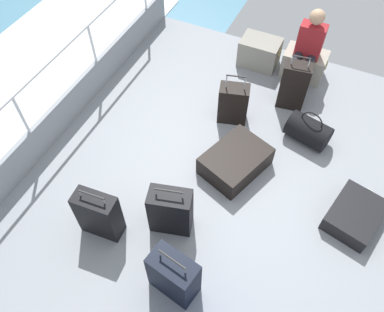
{
  "coord_description": "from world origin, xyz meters",
  "views": [
    {
      "loc": [
        0.78,
        -2.57,
        3.88
      ],
      "look_at": [
        -0.38,
        -0.08,
        0.25
      ],
      "focal_mm": 36.51,
      "sensor_mm": 36.0,
      "label": 1
    }
  ],
  "objects_px": {
    "passenger_seated": "(307,50)",
    "suitcase_7": "(235,161)",
    "suitcase_1": "(174,275)",
    "suitcase_3": "(354,215)",
    "suitcase_0": "(171,211)",
    "suitcase_5": "(294,86)",
    "duffel_bag": "(308,131)",
    "suitcase_6": "(233,104)",
    "cargo_crate_1": "(304,64)",
    "cargo_crate_0": "(260,52)",
    "suitcase_2": "(99,215)"
  },
  "relations": [
    {
      "from": "duffel_bag",
      "to": "suitcase_6",
      "type": "bearing_deg",
      "value": -176.74
    },
    {
      "from": "passenger_seated",
      "to": "suitcase_0",
      "type": "bearing_deg",
      "value": -102.52
    },
    {
      "from": "passenger_seated",
      "to": "suitcase_1",
      "type": "distance_m",
      "value": 3.44
    },
    {
      "from": "duffel_bag",
      "to": "suitcase_3",
      "type": "bearing_deg",
      "value": -49.91
    },
    {
      "from": "passenger_seated",
      "to": "suitcase_7",
      "type": "bearing_deg",
      "value": -98.73
    },
    {
      "from": "suitcase_1",
      "to": "suitcase_2",
      "type": "distance_m",
      "value": 1.01
    },
    {
      "from": "suitcase_0",
      "to": "duffel_bag",
      "type": "bearing_deg",
      "value": 60.75
    },
    {
      "from": "cargo_crate_0",
      "to": "passenger_seated",
      "type": "bearing_deg",
      "value": -12.59
    },
    {
      "from": "suitcase_1",
      "to": "suitcase_6",
      "type": "height_order",
      "value": "suitcase_6"
    },
    {
      "from": "cargo_crate_1",
      "to": "passenger_seated",
      "type": "bearing_deg",
      "value": -90.0
    },
    {
      "from": "suitcase_5",
      "to": "suitcase_6",
      "type": "bearing_deg",
      "value": -137.04
    },
    {
      "from": "suitcase_2",
      "to": "suitcase_3",
      "type": "height_order",
      "value": "suitcase_2"
    },
    {
      "from": "suitcase_2",
      "to": "duffel_bag",
      "type": "height_order",
      "value": "suitcase_2"
    },
    {
      "from": "cargo_crate_1",
      "to": "suitcase_3",
      "type": "distance_m",
      "value": 2.4
    },
    {
      "from": "suitcase_0",
      "to": "suitcase_3",
      "type": "xyz_separation_m",
      "value": [
        1.78,
        0.9,
        -0.2
      ]
    },
    {
      "from": "passenger_seated",
      "to": "duffel_bag",
      "type": "xyz_separation_m",
      "value": [
        0.39,
        -1.01,
        -0.4
      ]
    },
    {
      "from": "suitcase_1",
      "to": "suitcase_2",
      "type": "relative_size",
      "value": 0.96
    },
    {
      "from": "cargo_crate_1",
      "to": "duffel_bag",
      "type": "distance_m",
      "value": 1.25
    },
    {
      "from": "suitcase_5",
      "to": "duffel_bag",
      "type": "xyz_separation_m",
      "value": [
        0.38,
        -0.52,
        -0.17
      ]
    },
    {
      "from": "suitcase_3",
      "to": "suitcase_5",
      "type": "height_order",
      "value": "suitcase_5"
    },
    {
      "from": "cargo_crate_0",
      "to": "passenger_seated",
      "type": "xyz_separation_m",
      "value": [
        0.67,
        -0.15,
        0.36
      ]
    },
    {
      "from": "passenger_seated",
      "to": "suitcase_3",
      "type": "xyz_separation_m",
      "value": [
        1.16,
        -1.92,
        -0.47
      ]
    },
    {
      "from": "cargo_crate_0",
      "to": "suitcase_0",
      "type": "distance_m",
      "value": 2.97
    },
    {
      "from": "suitcase_3",
      "to": "duffel_bag",
      "type": "relative_size",
      "value": 1.26
    },
    {
      "from": "suitcase_6",
      "to": "suitcase_3",
      "type": "bearing_deg",
      "value": -25.83
    },
    {
      "from": "suitcase_1",
      "to": "suitcase_7",
      "type": "xyz_separation_m",
      "value": [
        0.01,
        1.6,
        -0.15
      ]
    },
    {
      "from": "passenger_seated",
      "to": "suitcase_2",
      "type": "xyz_separation_m",
      "value": [
        -1.27,
        -3.18,
        -0.26
      ]
    },
    {
      "from": "suitcase_6",
      "to": "duffel_bag",
      "type": "xyz_separation_m",
      "value": [
        1.0,
        0.06,
        -0.11
      ]
    },
    {
      "from": "passenger_seated",
      "to": "suitcase_7",
      "type": "xyz_separation_m",
      "value": [
        -0.28,
        -1.82,
        -0.44
      ]
    },
    {
      "from": "suitcase_0",
      "to": "suitcase_5",
      "type": "height_order",
      "value": "suitcase_5"
    },
    {
      "from": "suitcase_1",
      "to": "suitcase_7",
      "type": "bearing_deg",
      "value": 89.56
    },
    {
      "from": "suitcase_1",
      "to": "suitcase_3",
      "type": "relative_size",
      "value": 0.91
    },
    {
      "from": "passenger_seated",
      "to": "suitcase_6",
      "type": "distance_m",
      "value": 1.27
    },
    {
      "from": "suitcase_0",
      "to": "cargo_crate_0",
      "type": "bearing_deg",
      "value": 90.75
    },
    {
      "from": "suitcase_1",
      "to": "suitcase_3",
      "type": "height_order",
      "value": "suitcase_1"
    },
    {
      "from": "suitcase_2",
      "to": "cargo_crate_0",
      "type": "bearing_deg",
      "value": 79.61
    },
    {
      "from": "suitcase_6",
      "to": "suitcase_0",
      "type": "bearing_deg",
      "value": -90.44
    },
    {
      "from": "cargo_crate_0",
      "to": "suitcase_3",
      "type": "bearing_deg",
      "value": -48.69
    },
    {
      "from": "cargo_crate_1",
      "to": "suitcase_6",
      "type": "relative_size",
      "value": 0.84
    },
    {
      "from": "suitcase_2",
      "to": "suitcase_1",
      "type": "bearing_deg",
      "value": -13.6
    },
    {
      "from": "cargo_crate_1",
      "to": "duffel_bag",
      "type": "relative_size",
      "value": 1.06
    },
    {
      "from": "suitcase_3",
      "to": "suitcase_5",
      "type": "distance_m",
      "value": 1.85
    },
    {
      "from": "cargo_crate_0",
      "to": "duffel_bag",
      "type": "distance_m",
      "value": 1.57
    },
    {
      "from": "suitcase_0",
      "to": "suitcase_6",
      "type": "xyz_separation_m",
      "value": [
        0.01,
        1.75,
        -0.02
      ]
    },
    {
      "from": "passenger_seated",
      "to": "suitcase_2",
      "type": "height_order",
      "value": "passenger_seated"
    },
    {
      "from": "suitcase_2",
      "to": "suitcase_3",
      "type": "relative_size",
      "value": 0.95
    },
    {
      "from": "suitcase_0",
      "to": "duffel_bag",
      "type": "relative_size",
      "value": 1.18
    },
    {
      "from": "cargo_crate_0",
      "to": "suitcase_2",
      "type": "xyz_separation_m",
      "value": [
        -0.61,
        -3.32,
        0.1
      ]
    },
    {
      "from": "suitcase_1",
      "to": "suitcase_5",
      "type": "distance_m",
      "value": 2.94
    },
    {
      "from": "cargo_crate_1",
      "to": "suitcase_3",
      "type": "xyz_separation_m",
      "value": [
        1.16,
        -2.11,
        -0.09
      ]
    }
  ]
}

